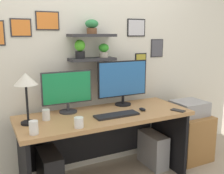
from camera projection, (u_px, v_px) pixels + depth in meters
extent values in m
cube|color=silver|center=(88.00, 51.00, 2.86)|extent=(4.40, 0.04, 2.70)
cube|color=#2D2D33|center=(92.00, 59.00, 2.78)|extent=(0.49, 0.20, 0.03)
cube|color=#2D2D33|center=(92.00, 35.00, 2.73)|extent=(0.49, 0.20, 0.03)
cylinder|color=#B2A899|center=(104.00, 55.00, 2.83)|extent=(0.10, 0.10, 0.06)
ellipsoid|color=green|center=(104.00, 48.00, 2.81)|extent=(0.11, 0.11, 0.09)
cylinder|color=brown|center=(92.00, 31.00, 2.72)|extent=(0.11, 0.11, 0.06)
ellipsoid|color=#2E8147|center=(92.00, 24.00, 2.70)|extent=(0.14, 0.14, 0.09)
cylinder|color=black|center=(80.00, 55.00, 2.71)|extent=(0.10, 0.10, 0.07)
ellipsoid|color=green|center=(80.00, 45.00, 2.69)|extent=(0.11, 0.11, 0.12)
cube|color=black|center=(141.00, 62.00, 3.17)|extent=(0.16, 0.02, 0.22)
cube|color=gold|center=(141.00, 62.00, 3.16)|extent=(0.13, 0.00, 0.19)
cube|color=#2D2D33|center=(157.00, 48.00, 3.24)|extent=(0.18, 0.02, 0.22)
cube|color=#4C4C56|center=(157.00, 48.00, 3.23)|extent=(0.15, 0.00, 0.20)
cube|color=#2D2D33|center=(47.00, 21.00, 2.59)|extent=(0.23, 0.02, 0.19)
cube|color=orange|center=(48.00, 21.00, 2.58)|extent=(0.21, 0.00, 0.16)
cube|color=#2D2D33|center=(21.00, 28.00, 2.49)|extent=(0.20, 0.02, 0.17)
cube|color=orange|center=(21.00, 28.00, 2.48)|extent=(0.17, 0.00, 0.15)
cube|color=black|center=(136.00, 28.00, 3.06)|extent=(0.24, 0.02, 0.20)
cube|color=silver|center=(137.00, 28.00, 3.05)|extent=(0.22, 0.00, 0.18)
cube|color=tan|center=(105.00, 116.00, 2.60)|extent=(1.72, 0.68, 0.04)
cube|color=black|center=(24.00, 168.00, 2.32)|extent=(0.04, 0.62, 0.71)
cube|color=black|center=(168.00, 137.00, 3.03)|extent=(0.04, 0.62, 0.71)
cube|color=black|center=(94.00, 137.00, 2.93)|extent=(1.52, 0.02, 0.50)
cylinder|color=#2D2D33|center=(68.00, 112.00, 2.64)|extent=(0.18, 0.18, 0.02)
cylinder|color=#2D2D33|center=(68.00, 107.00, 2.63)|extent=(0.03, 0.03, 0.09)
cube|color=#2D2D33|center=(67.00, 87.00, 2.60)|extent=(0.51, 0.02, 0.33)
cube|color=#198C4C|center=(67.00, 88.00, 2.59)|extent=(0.49, 0.00, 0.30)
cylinder|color=black|center=(123.00, 104.00, 2.92)|extent=(0.18, 0.18, 0.02)
cylinder|color=black|center=(123.00, 99.00, 2.91)|extent=(0.03, 0.03, 0.10)
cube|color=black|center=(123.00, 79.00, 2.87)|extent=(0.59, 0.02, 0.39)
cube|color=#2866B2|center=(123.00, 79.00, 2.86)|extent=(0.57, 0.00, 0.37)
cube|color=black|center=(117.00, 115.00, 2.52)|extent=(0.44, 0.14, 0.02)
ellipsoid|color=black|center=(142.00, 109.00, 2.70)|extent=(0.06, 0.09, 0.03)
cylinder|color=black|center=(28.00, 123.00, 2.30)|extent=(0.13, 0.13, 0.02)
cylinder|color=black|center=(27.00, 104.00, 2.26)|extent=(0.02, 0.02, 0.33)
cone|color=silver|center=(25.00, 79.00, 2.22)|extent=(0.20, 0.20, 0.10)
cube|color=black|center=(178.00, 110.00, 2.69)|extent=(0.12, 0.16, 0.01)
cylinder|color=white|center=(79.00, 122.00, 2.20)|extent=(0.08, 0.08, 0.09)
cylinder|color=white|center=(46.00, 115.00, 2.39)|extent=(0.07, 0.07, 0.10)
cylinder|color=white|center=(34.00, 128.00, 2.05)|extent=(0.07, 0.07, 0.11)
cube|color=#9E6B38|center=(188.00, 136.00, 3.25)|extent=(0.44, 0.50, 0.56)
cube|color=#9E9EA3|center=(189.00, 108.00, 3.18)|extent=(0.38, 0.34, 0.17)
cube|color=black|center=(50.00, 174.00, 2.47)|extent=(0.18, 0.40, 0.45)
cube|color=#99999E|center=(153.00, 149.00, 3.07)|extent=(0.18, 0.40, 0.39)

